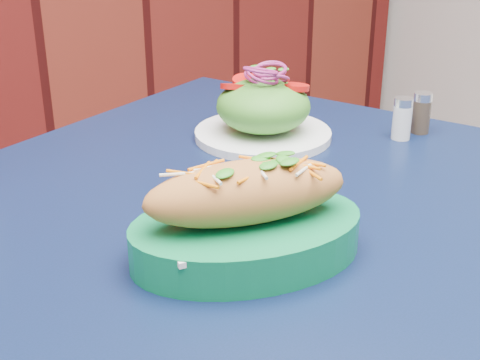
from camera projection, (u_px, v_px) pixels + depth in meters
cafe_table at (265, 254)px, 0.86m from camera, size 1.01×1.01×0.75m
banh_mi_basket at (247, 218)px, 0.67m from camera, size 0.28×0.23×0.11m
salad_plate at (263, 111)px, 0.99m from camera, size 0.21×0.21×0.12m
salt_shaker at (402, 119)px, 1.00m from camera, size 0.03×0.03×0.06m
pepper_shaker at (421, 113)px, 1.02m from camera, size 0.03×0.03×0.06m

